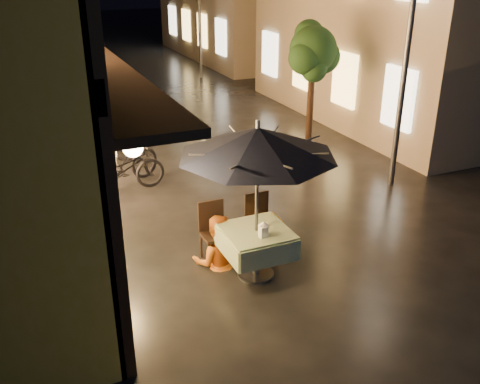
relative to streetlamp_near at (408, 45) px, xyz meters
name	(u,v)px	position (x,y,z in m)	size (l,w,h in m)	color
ground	(319,256)	(-3.00, -2.00, -2.92)	(90.00, 90.00, 0.00)	black
street_tree	(313,53)	(-0.59, 2.51, -0.50)	(1.43, 1.20, 3.15)	black
streetlamp_near	(408,45)	(0.00, 0.00, 0.00)	(0.36, 0.36, 4.23)	#59595E
streetlamp_far	(199,1)	(0.00, 12.00, 0.00)	(0.36, 0.36, 4.23)	#59595E
cafe_table	(256,241)	(-4.19, -2.09, -2.33)	(0.99, 0.99, 0.78)	#59595E
patio_umbrella	(257,142)	(-4.19, -2.09, -0.77)	(2.28, 2.28, 2.46)	#59595E
cafe_chair_left	(213,228)	(-4.59, -1.35, -2.38)	(0.42, 0.42, 0.97)	black
cafe_chair_right	(259,219)	(-3.79, -1.35, -2.38)	(0.42, 0.42, 0.97)	black
table_lantern	(263,228)	(-4.19, -2.32, -2.00)	(0.16, 0.16, 0.25)	white
person_orange	(216,217)	(-4.61, -1.52, -2.11)	(0.79, 0.61, 1.62)	orange
person_yellow	(269,215)	(-3.72, -1.56, -2.22)	(0.90, 0.52, 1.39)	#FCA80D
bicycle_0	(121,170)	(-5.38, 1.85, -2.43)	(0.64, 1.85, 0.97)	black
bicycle_1	(123,161)	(-5.26, 2.23, -2.37)	(0.51, 1.82, 1.09)	black
bicycle_2	(101,144)	(-5.44, 3.84, -2.48)	(0.58, 1.67, 0.88)	black
bicycle_3	(103,135)	(-5.29, 4.41, -2.43)	(0.46, 1.63, 0.98)	black
bicycle_4	(93,121)	(-5.28, 5.78, -2.46)	(0.61, 1.76, 0.92)	black
bicycle_5	(86,112)	(-5.31, 6.74, -2.45)	(0.44, 1.55, 0.93)	black
bicycle_6	(81,109)	(-5.40, 7.08, -2.43)	(0.65, 1.86, 0.98)	black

